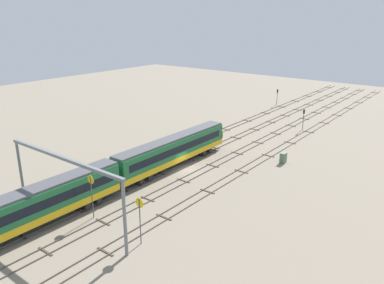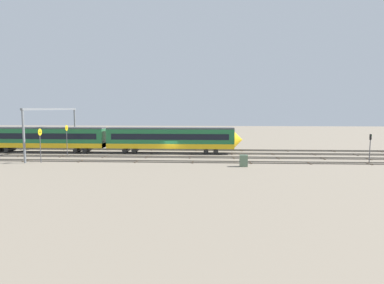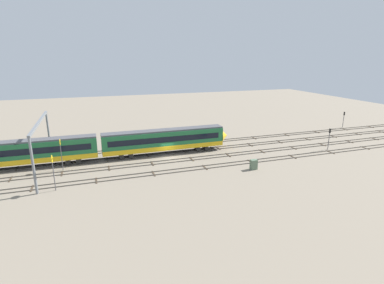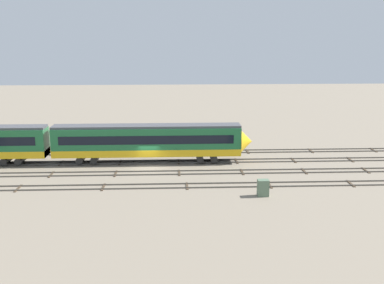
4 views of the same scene
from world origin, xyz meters
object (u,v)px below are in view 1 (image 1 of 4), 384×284
object	(u,v)px
speed_sign_mid_trackside	(91,190)
signal_light_trackside_approach	(277,95)
speed_sign_far_trackside	(140,213)
overhead_gantry	(64,173)
signal_light_trackside_departure	(304,117)
relay_cabinet	(283,158)

from	to	relation	value
speed_sign_mid_trackside	signal_light_trackside_approach	xyz separation A→B (m)	(70.40, 10.12, -0.84)
speed_sign_mid_trackside	speed_sign_far_trackside	size ratio (longest dim) A/B	1.02
overhead_gantry	signal_light_trackside_approach	distance (m)	73.95
speed_sign_far_trackside	signal_light_trackside_approach	size ratio (longest dim) A/B	1.25
speed_sign_far_trackside	signal_light_trackside_departure	xyz separation A→B (m)	(52.17, 3.51, -0.69)
speed_sign_mid_trackside	signal_light_trackside_departure	xyz separation A→B (m)	(51.71, -5.06, -0.73)
relay_cabinet	signal_light_trackside_departure	bearing A→B (deg)	14.03
overhead_gantry	signal_light_trackside_departure	bearing A→B (deg)	-6.17
overhead_gantry	signal_light_trackside_approach	world-z (taller)	overhead_gantry
relay_cabinet	signal_light_trackside_approach	bearing A→B (deg)	27.37
speed_sign_mid_trackside	relay_cabinet	world-z (taller)	speed_sign_mid_trackside
overhead_gantry	speed_sign_mid_trackside	bearing A→B (deg)	-16.34
speed_sign_far_trackside	signal_light_trackside_approach	distance (m)	73.28
signal_light_trackside_approach	signal_light_trackside_departure	distance (m)	24.07
signal_light_trackside_approach	signal_light_trackside_departure	size ratio (longest dim) A/B	0.96
signal_light_trackside_approach	relay_cabinet	bearing A→B (deg)	-152.63
overhead_gantry	speed_sign_mid_trackside	world-z (taller)	overhead_gantry
overhead_gantry	signal_light_trackside_approach	bearing A→B (deg)	7.22
overhead_gantry	speed_sign_far_trackside	bearing A→B (deg)	-75.62
overhead_gantry	speed_sign_mid_trackside	size ratio (longest dim) A/B	3.65
speed_sign_far_trackside	signal_light_trackside_departure	bearing A→B (deg)	3.85
speed_sign_mid_trackside	speed_sign_far_trackside	xyz separation A→B (m)	(-0.46, -8.57, -0.04)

